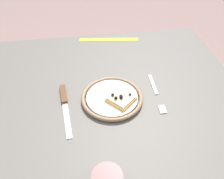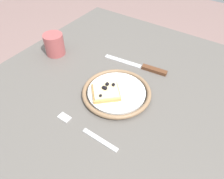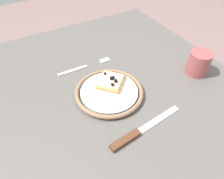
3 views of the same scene
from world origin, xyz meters
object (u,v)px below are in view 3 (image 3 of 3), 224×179
object	(u,v)px
knife	(135,134)
fork	(85,67)
plate	(109,92)
cup	(199,63)
pizza_slice_near	(111,81)
dining_table	(107,115)

from	to	relation	value
knife	fork	size ratio (longest dim) A/B	1.20
plate	fork	bearing A→B (deg)	-176.99
plate	cup	world-z (taller)	cup
knife	fork	distance (m)	0.33
pizza_slice_near	fork	xyz separation A→B (m)	(-0.14, -0.03, -0.02)
pizza_slice_near	knife	xyz separation A→B (m)	(0.19, -0.04, -0.02)
fork	plate	bearing A→B (deg)	3.01
plate	fork	xyz separation A→B (m)	(-0.16, -0.01, -0.01)
knife	cup	world-z (taller)	cup
plate	fork	distance (m)	0.17
plate	knife	world-z (taller)	plate
pizza_slice_near	cup	bearing A→B (deg)	74.33
pizza_slice_near	fork	size ratio (longest dim) A/B	0.57
dining_table	pizza_slice_near	xyz separation A→B (m)	(-0.03, 0.03, 0.12)
pizza_slice_near	fork	distance (m)	0.14
plate	dining_table	bearing A→B (deg)	-96.83
pizza_slice_near	knife	bearing A→B (deg)	-10.39
plate	cup	size ratio (longest dim) A/B	2.67
dining_table	fork	bearing A→B (deg)	-179.70
pizza_slice_near	cup	size ratio (longest dim) A/B	1.41
plate	pizza_slice_near	xyz separation A→B (m)	(-0.03, 0.02, 0.01)
dining_table	cup	bearing A→B (deg)	80.24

